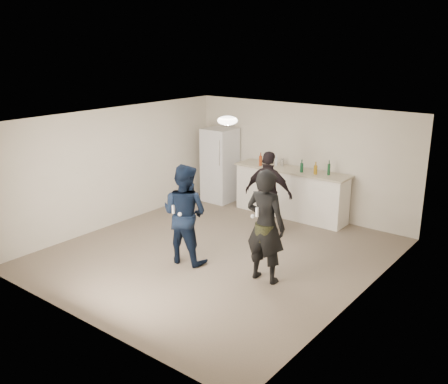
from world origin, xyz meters
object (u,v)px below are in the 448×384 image
Objects in this scene: counter at (291,193)px; woman at (265,226)px; fridge at (220,165)px; man at (185,214)px; spectator at (268,194)px; shaker at (282,162)px.

woman reaches higher than counter.
fridge is 3.64m from man.
man is at bearing 68.94° from spectator.
shaker is at bearing 159.98° from counter.
fridge is 4.41m from woman.
shaker is at bearing -65.51° from woman.
shaker is 0.10× the size of spectator.
spectator reaches higher than counter.
shaker is at bearing 6.32° from fridge.
woman is 1.10× the size of spectator.
fridge is (-1.97, -0.07, 0.38)m from counter.
counter is at bearing 2.03° from fridge.
woman is (1.62, -3.14, -0.23)m from shaker.
woman is 2.08m from spectator.
woman is at bearing -179.87° from man.
shaker is 3.39m from man.
shaker is 1.50m from spectator.
counter is at bearing -69.43° from woman.
man is (-0.22, -3.27, 0.37)m from counter.
woman reaches higher than man.
counter is 3.32m from woman.
shaker is at bearing -97.49° from man.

